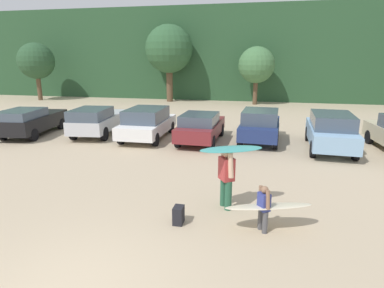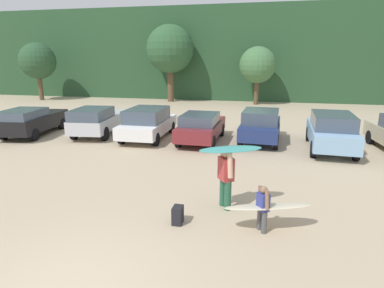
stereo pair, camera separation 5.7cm
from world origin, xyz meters
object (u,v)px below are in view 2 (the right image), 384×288
object	(u,v)px
parked_car_sky_blue	(331,131)
person_child	(263,206)
parked_car_black	(32,120)
backpack_dropped	(178,215)
surfboard_teal	(231,149)
parked_car_maroon	(201,127)
parked_car_navy	(261,125)
parked_car_silver	(98,120)
person_adult	(226,175)
surfboard_cream	(268,206)
parked_car_white	(148,122)

from	to	relation	value
parked_car_sky_blue	person_child	world-z (taller)	parked_car_sky_blue
parked_car_black	backpack_dropped	xyz separation A→B (m)	(10.12, -7.75, -0.57)
parked_car_sky_blue	backpack_dropped	distance (m)	9.47
backpack_dropped	surfboard_teal	bearing A→B (deg)	43.40
parked_car_maroon	parked_car_navy	distance (m)	2.92
backpack_dropped	person_child	bearing A→B (deg)	1.76
parked_car_sky_blue	parked_car_navy	bearing A→B (deg)	78.02
parked_car_silver	surfboard_teal	world-z (taller)	surfboard_teal
parked_car_sky_blue	parked_car_maroon	bearing A→B (deg)	91.19
parked_car_silver	person_adult	distance (m)	10.70
surfboard_teal	backpack_dropped	distance (m)	2.18
parked_car_navy	parked_car_sky_blue	xyz separation A→B (m)	(3.11, -0.83, 0.04)
surfboard_cream	person_adult	bearing A→B (deg)	-58.82
parked_car_white	parked_car_sky_blue	xyz separation A→B (m)	(8.77, -0.36, 0.06)
parked_car_silver	parked_car_maroon	world-z (taller)	parked_car_silver
parked_car_silver	parked_car_maroon	size ratio (longest dim) A/B	1.10
person_child	backpack_dropped	size ratio (longest dim) A/B	2.55
parked_car_navy	person_child	bearing A→B (deg)	-175.47
parked_car_white	parked_car_sky_blue	distance (m)	8.78
parked_car_navy	person_adult	distance (m)	7.75
parked_car_navy	parked_car_silver	bearing A→B (deg)	95.27
parked_car_maroon	person_child	size ratio (longest dim) A/B	3.65
parked_car_maroon	surfboard_cream	distance (m)	8.64
parked_car_silver	backpack_dropped	bearing A→B (deg)	-147.74
person_child	parked_car_white	bearing A→B (deg)	-87.18
parked_car_maroon	backpack_dropped	world-z (taller)	parked_car_maroon
parked_car_navy	parked_car_maroon	bearing A→B (deg)	105.96
parked_car_black	person_adult	xyz separation A→B (m)	(11.17, -6.60, 0.17)
surfboard_teal	parked_car_sky_blue	bearing A→B (deg)	-142.66
parked_car_sky_blue	surfboard_cream	world-z (taller)	parked_car_sky_blue
person_child	surfboard_teal	bearing A→B (deg)	-81.87
parked_car_sky_blue	surfboard_teal	size ratio (longest dim) A/B	2.57
surfboard_cream	person_child	bearing A→B (deg)	27.82
backpack_dropped	parked_car_silver	bearing A→B (deg)	127.89
person_adult	backpack_dropped	xyz separation A→B (m)	(-1.05, -1.16, -0.74)
person_child	surfboard_teal	distance (m)	1.73
parked_car_black	surfboard_teal	size ratio (longest dim) A/B	2.54
parked_car_navy	surfboard_teal	distance (m)	7.84
surfboard_cream	surfboard_teal	bearing A→B (deg)	-60.40
parked_car_silver	parked_car_black	bearing A→B (deg)	97.58
parked_car_silver	parked_car_white	distance (m)	2.87
parked_car_black	person_child	world-z (taller)	parked_car_black
parked_car_silver	backpack_dropped	world-z (taller)	parked_car_silver
parked_car_silver	person_child	world-z (taller)	parked_car_silver
parked_car_white	backpack_dropped	world-z (taller)	parked_car_white
parked_car_white	surfboard_teal	distance (m)	8.87
surfboard_teal	person_child	bearing A→B (deg)	106.50
parked_car_navy	surfboard_cream	xyz separation A→B (m)	(0.32, -8.68, -0.25)
surfboard_cream	parked_car_silver	bearing A→B (deg)	-61.49
person_adult	surfboard_cream	bearing A→B (deg)	106.91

